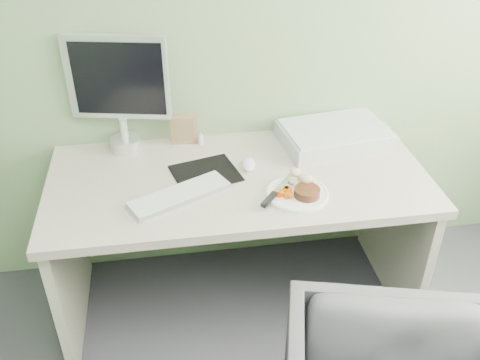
{
  "coord_description": "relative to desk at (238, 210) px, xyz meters",
  "views": [
    {
      "loc": [
        -0.28,
        -0.24,
        1.97
      ],
      "look_at": [
        -0.01,
        1.5,
        0.79
      ],
      "focal_mm": 40.0,
      "sensor_mm": 36.0,
      "label": 1
    }
  ],
  "objects": [
    {
      "name": "wall_back",
      "position": [
        0.0,
        0.38,
        0.8
      ],
      "size": [
        3.5,
        0.0,
        3.5
      ],
      "primitive_type": "plane",
      "rotation": [
        1.57,
        0.0,
        0.0
      ],
      "color": "gray",
      "rests_on": "floor"
    },
    {
      "name": "desk",
      "position": [
        0.0,
        0.0,
        0.0
      ],
      "size": [
        1.6,
        0.75,
        0.73
      ],
      "color": "beige",
      "rests_on": "floor"
    },
    {
      "name": "plate",
      "position": [
        0.21,
        -0.18,
        0.19
      ],
      "size": [
        0.25,
        0.25,
        0.01
      ],
      "primitive_type": "cylinder",
      "color": "white",
      "rests_on": "desk"
    },
    {
      "name": "steak",
      "position": [
        0.24,
        -0.2,
        0.21
      ],
      "size": [
        0.12,
        0.12,
        0.03
      ],
      "primitive_type": "cylinder",
      "rotation": [
        0.0,
        0.0,
        0.13
      ],
      "color": "black",
      "rests_on": "plate"
    },
    {
      "name": "potato_pile",
      "position": [
        0.24,
        -0.12,
        0.22
      ],
      "size": [
        0.11,
        0.08,
        0.06
      ],
      "primitive_type": "ellipsoid",
      "rotation": [
        0.0,
        0.0,
        0.11
      ],
      "color": "#A27F4F",
      "rests_on": "plate"
    },
    {
      "name": "carrot_heap",
      "position": [
        0.15,
        -0.19,
        0.22
      ],
      "size": [
        0.06,
        0.06,
        0.04
      ],
      "primitive_type": "cube",
      "rotation": [
        0.0,
        0.0,
        -0.11
      ],
      "color": "#DB5004",
      "rests_on": "plate"
    },
    {
      "name": "steak_knife",
      "position": [
        0.11,
        -0.19,
        0.21
      ],
      "size": [
        0.18,
        0.21,
        0.02
      ],
      "rotation": [
        0.0,
        0.0,
        0.9
      ],
      "color": "silver",
      "rests_on": "plate"
    },
    {
      "name": "mousepad",
      "position": [
        -0.14,
        0.04,
        0.18
      ],
      "size": [
        0.32,
        0.29,
        0.0
      ],
      "primitive_type": "cube",
      "rotation": [
        0.0,
        0.0,
        0.25
      ],
      "color": "black",
      "rests_on": "desk"
    },
    {
      "name": "keyboard",
      "position": [
        -0.25,
        -0.12,
        0.2
      ],
      "size": [
        0.42,
        0.29,
        0.02
      ],
      "primitive_type": "cube",
      "rotation": [
        0.0,
        0.0,
        0.45
      ],
      "color": "white",
      "rests_on": "desk"
    },
    {
      "name": "computer_mouse",
      "position": [
        0.05,
        0.05,
        0.2
      ],
      "size": [
        0.07,
        0.11,
        0.04
      ],
      "primitive_type": "ellipsoid",
      "rotation": [
        0.0,
        0.0,
        -0.12
      ],
      "color": "white",
      "rests_on": "desk"
    },
    {
      "name": "photo_frame",
      "position": [
        -0.2,
        0.31,
        0.26
      ],
      "size": [
        0.12,
        0.02,
        0.15
      ],
      "primitive_type": "cube",
      "rotation": [
        0.0,
        0.0,
        -0.07
      ],
      "color": "olive",
      "rests_on": "desk"
    },
    {
      "name": "eyedrop_bottle",
      "position": [
        -0.13,
        0.29,
        0.21
      ],
      "size": [
        0.02,
        0.02,
        0.07
      ],
      "color": "white",
      "rests_on": "desk"
    },
    {
      "name": "scanner",
      "position": [
        0.48,
        0.21,
        0.22
      ],
      "size": [
        0.52,
        0.38,
        0.07
      ],
      "primitive_type": "cube",
      "rotation": [
        0.0,
        0.0,
        0.13
      ],
      "color": "silver",
      "rests_on": "desk"
    },
    {
      "name": "monitor",
      "position": [
        -0.47,
        0.31,
        0.48
      ],
      "size": [
        0.44,
        0.16,
        0.53
      ],
      "rotation": [
        0.0,
        0.0,
        -0.21
      ],
      "color": "silver",
      "rests_on": "desk"
    }
  ]
}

